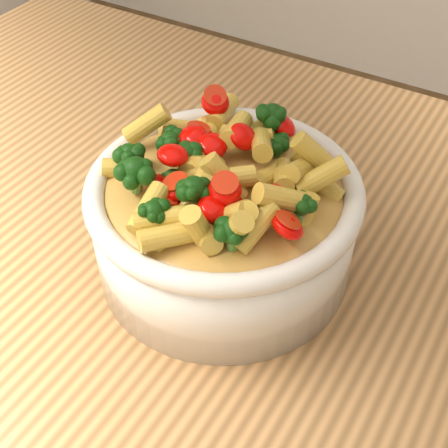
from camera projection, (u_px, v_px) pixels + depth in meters
The scene contains 3 objects.
table at pixel (264, 393), 0.56m from camera, with size 1.20×0.80×0.90m.
serving_bowl at pixel (224, 223), 0.51m from camera, with size 0.22×0.22×0.09m.
pasta_salad at pixel (224, 166), 0.47m from camera, with size 0.17×0.17×0.04m.
Camera 1 is at (0.13, -0.28, 1.29)m, focal length 50.00 mm.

